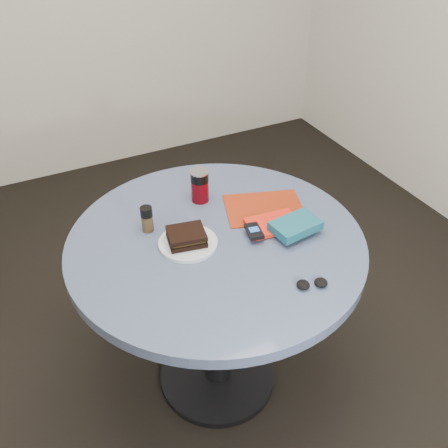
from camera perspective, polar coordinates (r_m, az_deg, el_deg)
name	(u,v)px	position (r m, az deg, el deg)	size (l,w,h in m)	color
ground	(218,376)	(2.22, -0.73, -17.03)	(4.00, 4.00, 0.00)	black
table	(216,274)	(1.78, -0.87, -5.78)	(1.00, 1.00, 0.75)	black
plate	(188,243)	(1.64, -4.13, -2.20)	(0.20, 0.20, 0.01)	silver
sandwich	(187,236)	(1.63, -4.31, -1.43)	(0.14, 0.12, 0.04)	black
soda_can	(200,186)	(1.82, -2.78, 4.38)	(0.08, 0.08, 0.12)	#57040B
pepper_grinder	(147,219)	(1.70, -8.79, 0.59)	(0.05, 0.05, 0.09)	#40311B
magazine	(264,208)	(1.81, 4.62, 1.82)	(0.28, 0.21, 0.00)	maroon
red_book	(273,224)	(1.72, 5.62, 0.02)	(0.18, 0.12, 0.01)	red
novel	(296,226)	(1.68, 8.18, -0.19)	(0.16, 0.10, 0.03)	#144E60
mp3_player	(254,231)	(1.66, 3.45, -0.82)	(0.06, 0.09, 0.01)	black
headphones	(312,284)	(1.51, 10.03, -6.73)	(0.10, 0.07, 0.02)	black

